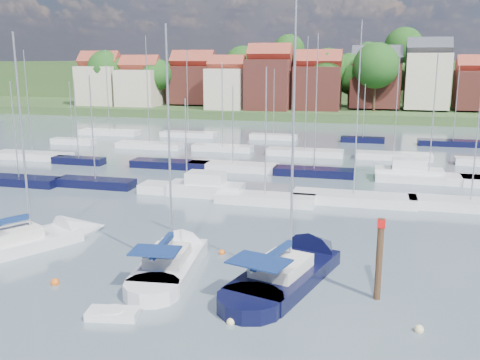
# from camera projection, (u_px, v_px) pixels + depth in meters

# --- Properties ---
(ground) EXTENTS (260.00, 260.00, 0.00)m
(ground) POSITION_uv_depth(u_px,v_px,m) (295.00, 160.00, 67.83)
(ground) COLOR #4D5A68
(ground) RESTS_ON ground
(sailboat_left) EXTENTS (8.20, 11.37, 15.45)m
(sailboat_left) POSITION_uv_depth(u_px,v_px,m) (43.00, 239.00, 36.96)
(sailboat_left) COLOR silver
(sailboat_left) RESTS_ON ground
(sailboat_centre) EXTENTS (4.27, 11.83, 15.72)m
(sailboat_centre) POSITION_uv_depth(u_px,v_px,m) (176.00, 257.00, 33.53)
(sailboat_centre) COLOR silver
(sailboat_centre) RESTS_ON ground
(sailboat_navy) EXTENTS (6.98, 13.74, 18.32)m
(sailboat_navy) POSITION_uv_depth(u_px,v_px,m) (299.00, 266.00, 32.21)
(sailboat_navy) COLOR black
(sailboat_navy) RESTS_ON ground
(tender) EXTENTS (2.68, 1.58, 0.54)m
(tender) POSITION_uv_depth(u_px,v_px,m) (113.00, 314.00, 26.39)
(tender) COLOR silver
(tender) RESTS_ON ground
(timber_piling) EXTENTS (0.40, 0.40, 6.71)m
(timber_piling) POSITION_uv_depth(u_px,v_px,m) (378.00, 275.00, 28.24)
(timber_piling) COLOR #4C331E
(timber_piling) RESTS_ON ground
(buoy_c) EXTENTS (0.51, 0.51, 0.51)m
(buoy_c) POSITION_uv_depth(u_px,v_px,m) (55.00, 284.00, 30.38)
(buoy_c) COLOR #D85914
(buoy_c) RESTS_ON ground
(buoy_d) EXTENTS (0.41, 0.41, 0.41)m
(buoy_d) POSITION_uv_depth(u_px,v_px,m) (231.00, 324.00, 25.82)
(buoy_d) COLOR beige
(buoy_d) RESTS_ON ground
(buoy_e) EXTENTS (0.42, 0.42, 0.42)m
(buoy_e) POSITION_uv_depth(u_px,v_px,m) (222.00, 254.00, 35.12)
(buoy_e) COLOR #D85914
(buoy_e) RESTS_ON ground
(buoy_f) EXTENTS (0.46, 0.46, 0.46)m
(buoy_f) POSITION_uv_depth(u_px,v_px,m) (419.00, 331.00, 25.11)
(buoy_f) COLOR beige
(buoy_f) RESTS_ON ground
(buoy_g) EXTENTS (0.54, 0.54, 0.54)m
(buoy_g) POSITION_uv_depth(u_px,v_px,m) (3.00, 257.00, 34.55)
(buoy_g) COLOR beige
(buoy_g) RESTS_ON ground
(marina_field) EXTENTS (79.62, 41.41, 15.93)m
(marina_field) POSITION_uv_depth(u_px,v_px,m) (304.00, 165.00, 62.69)
(marina_field) COLOR silver
(marina_field) RESTS_ON ground
(far_shore_town) EXTENTS (212.46, 90.00, 22.27)m
(far_shore_town) POSITION_uv_depth(u_px,v_px,m) (352.00, 88.00, 153.82)
(far_shore_town) COLOR #3C542A
(far_shore_town) RESTS_ON ground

